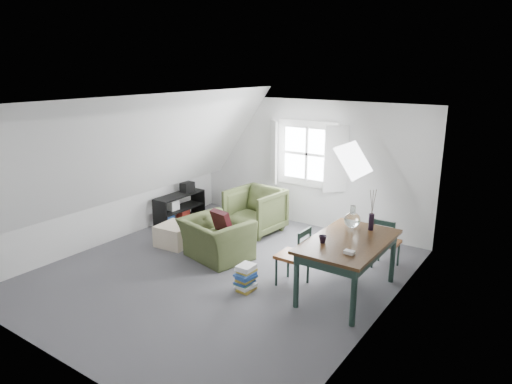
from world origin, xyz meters
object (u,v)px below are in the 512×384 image
Objects in this scene: dining_chair_far at (386,242)px; dining_chair_near at (295,255)px; armchair_near at (217,258)px; armchair_far at (255,232)px; dining_table at (348,247)px; media_shelf at (178,210)px; magazine_stack at (246,278)px; ottoman at (176,235)px.

dining_chair_near is (-0.89, -1.34, 0.03)m from dining_chair_far.
armchair_near is 1.41m from armchair_far.
dining_table is 1.82× the size of dining_chair_near.
dining_chair_near reaches higher than media_shelf.
dining_chair_far is 2.19× the size of magazine_stack.
dining_chair_far is (0.14, 1.16, -0.27)m from dining_table.
dining_table is 0.80m from dining_chair_near.
magazine_stack is at bearing -53.29° from armchair_far.
armchair_far is at bearing 10.32° from media_shelf.
dining_table is (2.29, 0.08, 0.71)m from armchair_near.
media_shelf is (-4.10, 0.90, -0.44)m from dining_table.
dining_chair_far is at bearing -0.83° from media_shelf.
media_shelf reaches higher than magazine_stack.
dining_table is 4.30× the size of magazine_stack.
armchair_near is 1.84× the size of ottoman.
armchair_far is 1.70m from media_shelf.
dining_chair_far reaches higher than dining_table.
magazine_stack is at bearing -27.67° from dining_chair_near.
ottoman is 3.63m from dining_chair_far.
dining_chair_far is at bearing 161.11° from dining_chair_near.
media_shelf reaches higher than armchair_near.
armchair_far is 1.14× the size of dining_chair_far.
dining_chair_near reaches higher than dining_table.
magazine_stack is at bearing 162.46° from armchair_near.
armchair_near is at bearing -179.01° from dining_table.
armchair_far is 2.34m from dining_chair_near.
dining_chair_near is (2.53, -0.14, 0.27)m from ottoman.
armchair_far is at bearing 59.81° from ottoman.
dining_chair_far reaches higher than ottoman.
dining_table is at bearing 118.29° from dining_chair_near.
armchair_near is at bearing 149.13° from magazine_stack.
armchair_near is at bearing -79.08° from dining_chair_near.
magazine_stack is (-0.49, -0.54, -0.28)m from dining_chair_near.
dining_chair_near is 3.53m from media_shelf.
ottoman reaches higher than armchair_near.
dining_chair_far reaches higher than media_shelf.
armchair_far is 1.66× the size of ottoman.
ottoman is at bearing 179.72° from dining_table.
dining_chair_far is (2.62, -0.16, 0.43)m from armchair_far.
media_shelf is at bearing 150.64° from magazine_stack.
armchair_near is 2.77m from dining_chair_far.
dining_table reaches higher than armchair_near.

